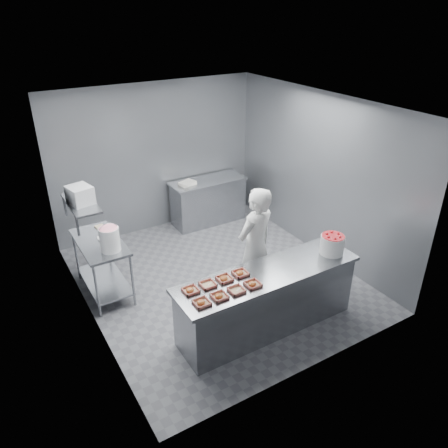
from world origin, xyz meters
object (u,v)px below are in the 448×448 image
Objects in this scene: tray_4 at (190,290)px; tray_7 at (240,273)px; back_counter at (208,201)px; strawberry_tub at (332,244)px; appliance at (80,195)px; tray_2 at (237,290)px; glaze_bucket at (110,239)px; tray_0 at (202,303)px; tray_1 at (219,296)px; tray_3 at (253,284)px; prep_table at (102,259)px; tray_6 at (224,279)px; tray_5 at (208,284)px; worker at (255,247)px; service_counter at (267,300)px.

tray_4 is 1.00× the size of tray_7.
back_counter is 4.52× the size of strawberry_tub.
tray_4 is 0.57× the size of appliance.
tray_2 is 0.56× the size of strawberry_tub.
tray_4 is at bearing -70.72° from glaze_bucket.
tray_0 is 0.77m from tray_7.
tray_1 is 1.91m from glaze_bucket.
tray_3 is 0.56× the size of strawberry_tub.
appliance reaches higher than prep_table.
tray_6 reaches higher than tray_2.
tray_6 is at bearing 30.53° from tray_0.
worker is at bearing 24.10° from tray_5.
tray_0 is at bearing 15.68° from worker.
strawberry_tub is (1.63, -0.20, 0.12)m from tray_6.
worker is 2.05m from glaze_bucket.
strawberry_tub is at bearing -36.78° from prep_table.
service_counter is 1.20m from strawberry_tub.
tray_7 is at bearing 25.28° from worker.
tray_3 is 0.57× the size of appliance.
service_counter is 2.92m from appliance.
tray_2 is 0.24m from tray_3.
strawberry_tub reaches higher than tray_3.
prep_table is 2.01m from tray_5.
tray_4 is 1.35m from worker.
tray_5 is 0.44× the size of glaze_bucket.
glaze_bucket is at bearing 124.14° from tray_6.
tray_4 is at bearing 174.60° from strawberry_tub.
tray_2 is 2.02m from glaze_bucket.
glaze_bucket reaches higher than service_counter.
service_counter is 0.60m from tray_7.
tray_5 is 0.57× the size of appliance.
tray_3 is 1.00× the size of tray_6.
appliance is (-1.23, 2.06, 0.77)m from tray_2.
tray_2 is at bearing 28.73° from worker.
strawberry_tub is at bearing -6.98° from tray_6.
tray_3 is 0.44× the size of glaze_bucket.
tray_6 is at bearing 180.00° from tray_7.
strawberry_tub is (1.86, -0.20, 0.13)m from tray_5.
glaze_bucket is at bearing -78.87° from prep_table.
tray_1 is 0.24m from tray_2.
tray_7 is at bearing -111.92° from back_counter.
prep_table and back_counter have the same top height.
tray_7 is (0.24, 0.00, 0.00)m from tray_6.
tray_7 is (0.48, -0.00, 0.00)m from tray_5.
service_counter is 13.88× the size of tray_3.
appliance reaches higher than tray_4.
tray_6 is at bearing 49.71° from tray_1.
tray_4 is (0.00, 0.28, 0.00)m from tray_0.
tray_2 and tray_5 have the same top height.
tray_2 is 1.00× the size of tray_4.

